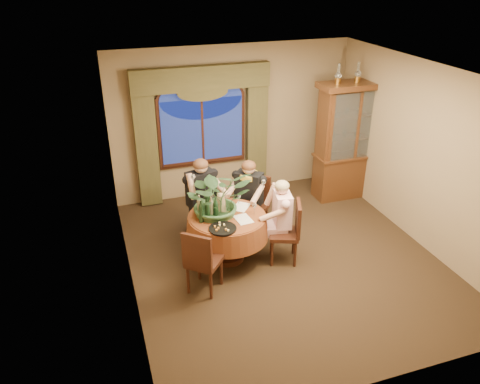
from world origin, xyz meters
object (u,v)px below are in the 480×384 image
object	(u,v)px
chair_back	(207,209)
wine_bottle_5	(199,206)
chair_front_left	(204,259)
stoneware_vase	(221,204)
china_cabinet	(350,141)
wine_bottle_2	(207,210)
chair_back_right	(253,207)
dining_table	(227,237)
olive_bowl	(228,215)
person_back	(201,199)
chair_right	(284,232)
oil_lamp_right	(377,71)
person_scarf	(249,198)
person_pink	(282,219)
wine_bottle_1	(211,207)
wine_bottle_0	(208,202)
wine_bottle_3	(216,208)
wine_bottle_4	(201,212)
oil_lamp_center	(358,72)
oil_lamp_left	(338,74)
centerpiece_plant	(217,175)

from	to	relation	value
chair_back	wine_bottle_5	distance (m)	0.81
chair_front_left	stoneware_vase	size ratio (longest dim) A/B	3.30
china_cabinet	wine_bottle_2	bearing A→B (deg)	-155.52
chair_back_right	wine_bottle_2	distance (m)	1.21
dining_table	olive_bowl	world-z (taller)	olive_bowl
chair_front_left	person_back	bearing A→B (deg)	117.31
olive_bowl	chair_right	bearing A→B (deg)	-18.38
oil_lamp_right	person_scarf	bearing A→B (deg)	-163.22
person_pink	wine_bottle_1	distance (m)	1.09
person_pink	wine_bottle_0	world-z (taller)	person_pink
dining_table	wine_bottle_3	world-z (taller)	wine_bottle_3
wine_bottle_4	chair_back	bearing A→B (deg)	71.02
oil_lamp_center	wine_bottle_4	bearing A→B (deg)	-155.93
person_scarf	chair_front_left	bearing A→B (deg)	91.70
wine_bottle_2	wine_bottle_4	xyz separation A→B (m)	(-0.10, -0.02, 0.00)
chair_back_right	wine_bottle_1	distance (m)	1.13
chair_back_right	wine_bottle_1	size ratio (longest dim) A/B	2.91
wine_bottle_2	stoneware_vase	bearing A→B (deg)	33.65
chair_right	person_pink	world-z (taller)	person_pink
wine_bottle_4	wine_bottle_1	bearing A→B (deg)	24.45
person_back	oil_lamp_left	bearing A→B (deg)	177.90
china_cabinet	oil_lamp_left	xyz separation A→B (m)	(-0.38, 0.00, 1.26)
oil_lamp_right	oil_lamp_left	bearing A→B (deg)	180.00
dining_table	china_cabinet	distance (m)	3.19
chair_back	person_pink	xyz separation A→B (m)	(0.92, -0.91, 0.15)
wine_bottle_5	oil_lamp_center	bearing A→B (deg)	21.40
wine_bottle_3	olive_bowl	bearing A→B (deg)	-5.08
chair_back_right	wine_bottle_0	size ratio (longest dim) A/B	2.91
oil_lamp_center	wine_bottle_1	xyz separation A→B (m)	(-3.02, -1.35, -1.44)
wine_bottle_5	olive_bowl	bearing A→B (deg)	-22.05
wine_bottle_0	wine_bottle_2	bearing A→B (deg)	-105.43
dining_table	chair_right	bearing A→B (deg)	-20.59
china_cabinet	wine_bottle_5	bearing A→B (deg)	-158.60
oil_lamp_left	wine_bottle_0	size ratio (longest dim) A/B	1.03
chair_back	olive_bowl	size ratio (longest dim) A/B	6.32
oil_lamp_left	wine_bottle_3	bearing A→B (deg)	-151.87
oil_lamp_left	chair_front_left	xyz separation A→B (m)	(-2.92, -1.97, -1.88)
china_cabinet	wine_bottle_0	xyz separation A→B (m)	(-3.03, -1.17, -0.18)
wine_bottle_3	wine_bottle_1	bearing A→B (deg)	147.92
china_cabinet	stoneware_vase	distance (m)	3.12
china_cabinet	wine_bottle_4	size ratio (longest dim) A/B	6.63
dining_table	wine_bottle_2	distance (m)	0.62
wine_bottle_5	chair_back	bearing A→B (deg)	67.67
centerpiece_plant	wine_bottle_2	world-z (taller)	centerpiece_plant
chair_front_left	wine_bottle_2	distance (m)	0.74
wine_bottle_4	china_cabinet	bearing A→B (deg)	24.07
oil_lamp_right	olive_bowl	xyz separation A→B (m)	(-3.16, -1.40, -1.58)
oil_lamp_right	olive_bowl	distance (m)	3.80
chair_right	chair_back	distance (m)	1.38
stoneware_vase	oil_lamp_center	bearing A→B (deg)	23.62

